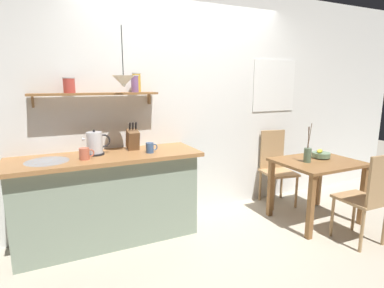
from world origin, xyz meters
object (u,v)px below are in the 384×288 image
fruit_bowl (321,155)px  coffee_mug_spare (150,148)px  dining_chair_far (276,164)px  pendant_lamp (124,81)px  dining_table (317,171)px  twig_vase (308,154)px  coffee_mug_by_sink (85,154)px  knife_block (133,139)px  dining_chair_near (368,195)px  electric_kettle (95,144)px

fruit_bowl → coffee_mug_spare: bearing=169.6°
dining_chair_far → pendant_lamp: 2.33m
dining_chair_far → dining_table: bearing=-85.7°
fruit_bowl → twig_vase: bearing=-166.2°
coffee_mug_by_sink → knife_block: bearing=23.5°
fruit_bowl → knife_block: bearing=164.7°
twig_vase → pendant_lamp: size_ratio=0.80×
dining_chair_near → dining_table: bearing=91.4°
dining_table → pendant_lamp: pendant_lamp is taller
dining_table → knife_block: size_ratio=3.05×
dining_chair_far → coffee_mug_by_sink: 2.49m
dining_chair_near → knife_block: size_ratio=3.20×
dining_chair_far → dining_chair_near: bearing=-87.1°
dining_chair_far → knife_block: bearing=-180.0°
dining_chair_near → pendant_lamp: bearing=153.0°
coffee_mug_by_sink → coffee_mug_spare: bearing=0.8°
electric_kettle → knife_block: 0.39m
electric_kettle → coffee_mug_spare: electric_kettle is taller
knife_block → electric_kettle: bearing=-171.0°
electric_kettle → dining_table: bearing=-14.0°
pendant_lamp → coffee_mug_by_sink: bearing=-178.1°
dining_chair_far → pendant_lamp: pendant_lamp is taller
coffee_mug_by_sink → coffee_mug_spare: (0.63, 0.01, -0.00)m
dining_table → coffee_mug_by_sink: size_ratio=6.64×
pendant_lamp → dining_table: bearing=-12.0°
dining_table → fruit_bowl: 0.22m
dining_chair_near → twig_vase: size_ratio=2.15×
knife_block → pendant_lamp: 0.64m
knife_block → dining_table: bearing=-18.2°
electric_kettle → coffee_mug_spare: (0.51, -0.15, -0.06)m
coffee_mug_spare → coffee_mug_by_sink: bearing=-179.2°
dining_chair_near → knife_block: (-2.00, 1.28, 0.50)m
dining_chair_near → electric_kettle: 2.73m
fruit_bowl → coffee_mug_spare: 2.03m
knife_block → coffee_mug_by_sink: bearing=-156.5°
fruit_bowl → electric_kettle: bearing=168.4°
dining_chair_far → electric_kettle: 2.37m
fruit_bowl → coffee_mug_by_sink: bearing=172.2°
twig_vase → electric_kettle: (-2.21, 0.58, 0.21)m
dining_table → pendant_lamp: size_ratio=1.64×
twig_vase → knife_block: knife_block is taller
knife_block → dining_chair_near: bearing=-32.7°
dining_table → coffee_mug_spare: size_ratio=7.43×
fruit_bowl → twig_vase: 0.30m
dining_chair_near → coffee_mug_by_sink: (-2.50, 1.06, 0.44)m
fruit_bowl → coffee_mug_spare: coffee_mug_spare is taller
dining_chair_far → coffee_mug_by_sink: size_ratio=7.18×
dining_chair_near → knife_block: 2.43m
dining_chair_far → pendant_lamp: bearing=-174.2°
twig_vase → coffee_mug_spare: twig_vase is taller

